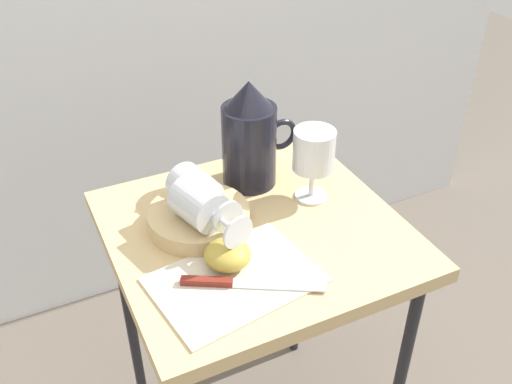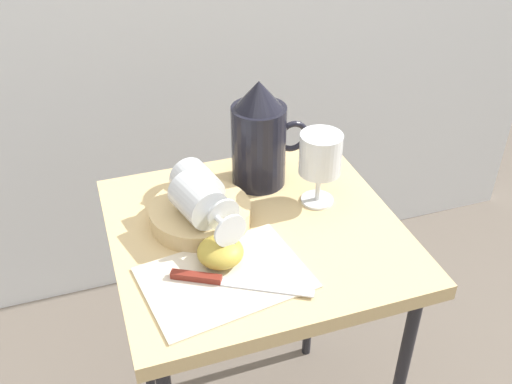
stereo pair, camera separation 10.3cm
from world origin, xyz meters
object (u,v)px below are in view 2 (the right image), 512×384
object	(u,v)px
wine_glass_upright	(320,158)
apple_half_left	(220,252)
pitcher	(259,143)
wine_glass_tipped_near	(199,201)
knife	(220,281)
wine_glass_tipped_far	(198,187)
table	(256,255)
basket_tray	(200,214)

from	to	relation	value
wine_glass_upright	apple_half_left	size ratio (longest dim) A/B	1.87
pitcher	wine_glass_tipped_near	distance (m)	0.20
wine_glass_upright	knife	world-z (taller)	wine_glass_upright
wine_glass_tipped_far	table	bearing A→B (deg)	-33.65
basket_tray	knife	bearing A→B (deg)	-93.76
table	apple_half_left	world-z (taller)	apple_half_left
table	wine_glass_tipped_near	xyz separation A→B (m)	(-0.10, 0.02, 0.14)
apple_half_left	table	bearing A→B (deg)	40.06
wine_glass_tipped_near	knife	size ratio (longest dim) A/B	0.77
wine_glass_tipped_far	wine_glass_upright	bearing A→B (deg)	-4.69
table	basket_tray	world-z (taller)	basket_tray
knife	table	bearing A→B (deg)	49.95
wine_glass_upright	wine_glass_tipped_near	xyz separation A→B (m)	(-0.24, -0.03, -0.03)
wine_glass_tipped_far	pitcher	bearing A→B (deg)	29.97
wine_glass_upright	wine_glass_tipped_near	size ratio (longest dim) A/B	0.90
knife	wine_glass_tipped_near	bearing A→B (deg)	88.41
apple_half_left	wine_glass_tipped_near	bearing A→B (deg)	97.20
table	wine_glass_upright	distance (m)	0.22
basket_tray	pitcher	distance (m)	0.19
table	pitcher	distance (m)	0.22
pitcher	apple_half_left	world-z (taller)	pitcher
wine_glass_tipped_near	knife	world-z (taller)	wine_glass_tipped_near
pitcher	knife	distance (m)	0.32
table	apple_half_left	distance (m)	0.15
pitcher	wine_glass_tipped_near	bearing A→B (deg)	-140.17
pitcher	wine_glass_upright	distance (m)	0.13
apple_half_left	wine_glass_upright	bearing A→B (deg)	26.80
wine_glass_upright	apple_half_left	world-z (taller)	wine_glass_upright
table	wine_glass_tipped_near	bearing A→B (deg)	171.25
basket_tray	apple_half_left	xyz separation A→B (m)	(0.00, -0.12, 0.01)
basket_tray	wine_glass_tipped_far	world-z (taller)	wine_glass_tipped_far
basket_tray	wine_glass_upright	size ratio (longest dim) A/B	1.27
table	wine_glass_upright	world-z (taller)	wine_glass_upright
wine_glass_tipped_far	knife	bearing A→B (deg)	-93.97
wine_glass_tipped_far	knife	distance (m)	0.19
basket_tray	wine_glass_tipped_near	distance (m)	0.07
basket_tray	knife	size ratio (longest dim) A/B	0.88
wine_glass_upright	wine_glass_tipped_far	size ratio (longest dim) A/B	0.94
wine_glass_tipped_near	apple_half_left	bearing A→B (deg)	-82.80
pitcher	wine_glass_upright	world-z (taller)	pitcher
table	apple_half_left	size ratio (longest dim) A/B	8.46
pitcher	knife	bearing A→B (deg)	-120.70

